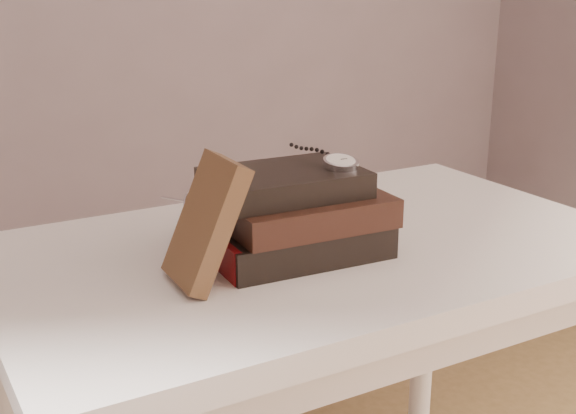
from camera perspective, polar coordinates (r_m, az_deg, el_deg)
table at (r=1.23m, az=2.04°, el=-6.69°), size 1.00×0.60×0.75m
book_stack at (r=1.13m, az=0.51°, el=-0.62°), size 0.27×0.19×0.13m
journal at (r=1.02m, az=-6.24°, el=-1.14°), size 0.10×0.11×0.18m
pocket_watch at (r=1.13m, az=3.85°, el=3.45°), size 0.06×0.16×0.02m
eyeglasses at (r=1.16m, az=-5.53°, el=0.57°), size 0.11×0.13×0.05m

